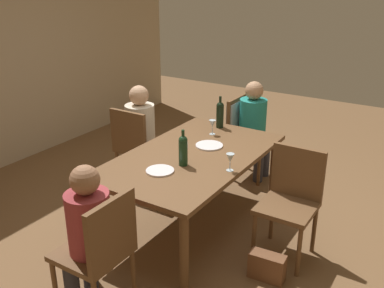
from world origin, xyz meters
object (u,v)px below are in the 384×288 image
(dinner_plate_host, at_px, (209,145))
(chair_right_end, at_px, (242,126))
(person_man_guest, at_px, (87,228))
(wine_bottle_tall_green, at_px, (220,114))
(dining_table, at_px, (192,162))
(person_woman_host, at_px, (142,129))
(wine_glass_near_left, at_px, (212,124))
(dinner_plate_guest_left, at_px, (160,171))
(chair_near, at_px, (291,195))
(handbag, at_px, (267,267))
(person_man_bearded, at_px, (255,123))
(wine_bottle_dark_red, at_px, (183,150))
(wine_glass_centre, at_px, (230,159))
(chair_far_right, at_px, (136,143))
(chair_left_end, at_px, (101,247))

(dinner_plate_host, bearing_deg, chair_right_end, 8.59)
(person_man_guest, height_order, wine_bottle_tall_green, person_man_guest)
(dinner_plate_host, bearing_deg, dining_table, 172.84)
(person_woman_host, xyz_separation_m, wine_glass_near_left, (0.11, -0.80, 0.17))
(person_man_guest, bearing_deg, wine_glass_near_left, 2.40)
(chair_right_end, distance_m, person_woman_host, 1.16)
(dinner_plate_guest_left, bearing_deg, dinner_plate_host, -5.30)
(chair_near, bearing_deg, wine_glass_near_left, -24.33)
(handbag, bearing_deg, person_woman_host, 66.66)
(person_man_bearded, xyz_separation_m, dinner_plate_host, (-1.03, -0.01, 0.08))
(person_man_bearded, height_order, wine_bottle_dark_red, person_man_bearded)
(chair_right_end, height_order, person_man_guest, person_man_guest)
(wine_glass_centre, relative_size, dinner_plate_host, 0.58)
(chair_far_right, bearing_deg, wine_glass_near_left, 15.60)
(person_man_bearded, xyz_separation_m, wine_glass_near_left, (-0.74, 0.13, 0.18))
(wine_glass_near_left, bearing_deg, wine_glass_centre, -140.73)
(chair_right_end, distance_m, person_man_guest, 2.57)
(dinner_plate_host, bearing_deg, chair_left_end, -177.93)
(chair_left_end, distance_m, person_man_bearded, 2.57)
(person_man_guest, bearing_deg, dinner_plate_guest_left, 0.46)
(chair_near, bearing_deg, handbag, 90.00)
(chair_right_end, xyz_separation_m, dinner_plate_guest_left, (-1.72, -0.09, 0.14))
(chair_left_end, bearing_deg, dinner_plate_guest_left, 8.07)
(wine_bottle_tall_green, bearing_deg, dining_table, -169.56)
(dining_table, relative_size, person_woman_host, 1.58)
(chair_right_end, relative_size, wine_bottle_tall_green, 2.77)
(person_woman_host, xyz_separation_m, wine_bottle_tall_green, (0.34, -0.76, 0.21))
(chair_far_right, relative_size, person_woman_host, 0.80)
(wine_glass_centre, height_order, handbag, wine_glass_centre)
(chair_right_end, distance_m, handbag, 1.99)
(wine_bottle_dark_red, height_order, dinner_plate_guest_left, wine_bottle_dark_red)
(person_woman_host, height_order, wine_glass_centre, person_woman_host)
(dining_table, height_order, wine_glass_near_left, wine_glass_near_left)
(chair_left_end, bearing_deg, chair_near, -30.89)
(chair_left_end, relative_size, dinner_plate_host, 3.60)
(person_woman_host, relative_size, wine_bottle_tall_green, 3.45)
(wine_bottle_dark_red, bearing_deg, dining_table, 14.05)
(wine_bottle_dark_red, bearing_deg, chair_far_right, 60.33)
(chair_near, bearing_deg, person_man_guest, 55.76)
(person_man_guest, relative_size, dinner_plate_host, 4.34)
(chair_near, height_order, dinner_plate_guest_left, chair_near)
(chair_far_right, bearing_deg, chair_right_end, 50.92)
(wine_bottle_tall_green, bearing_deg, person_man_guest, -176.76)
(wine_glass_near_left, xyz_separation_m, dinner_plate_guest_left, (-0.98, -0.07, -0.10))
(person_woman_host, height_order, person_man_bearded, person_woman_host)
(chair_left_end, height_order, dinner_plate_host, chair_left_end)
(chair_far_right, bearing_deg, dinner_plate_guest_left, -40.93)
(person_man_guest, height_order, wine_glass_centre, person_man_guest)
(chair_left_end, relative_size, person_woman_host, 0.80)
(dining_table, distance_m, dinner_plate_host, 0.27)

